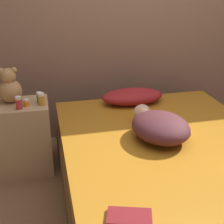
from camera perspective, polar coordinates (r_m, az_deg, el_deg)
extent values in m
plane|color=brown|center=(2.67, 9.71, -15.37)|extent=(12.00, 12.00, 0.00)
cube|color=#846656|center=(3.32, 2.66, 17.34)|extent=(8.00, 0.06, 2.60)
cube|color=brown|center=(2.58, 9.95, -12.75)|extent=(1.61, 2.02, 0.30)
cube|color=#B2721E|center=(2.43, 10.38, -7.78)|extent=(1.57, 1.98, 0.22)
cube|color=tan|center=(2.92, -15.97, -4.55)|extent=(0.49, 0.38, 0.66)
ellipsoid|color=maroon|center=(3.02, 3.77, 2.88)|extent=(0.60, 0.31, 0.14)
ellipsoid|color=#4C2328|center=(2.39, 8.88, -2.74)|extent=(0.49, 0.55, 0.19)
sphere|color=#DBAD8E|center=(2.64, 5.55, -0.24)|extent=(0.16, 0.16, 0.16)
cylinder|color=#DBAD8E|center=(2.53, 12.28, -3.08)|extent=(0.09, 0.23, 0.06)
sphere|color=tan|center=(2.81, -18.11, 3.69)|extent=(0.20, 0.20, 0.20)
sphere|color=tan|center=(2.77, -18.46, 6.30)|extent=(0.13, 0.13, 0.13)
sphere|color=tan|center=(2.77, -19.65, 7.09)|extent=(0.05, 0.05, 0.05)
sphere|color=tan|center=(2.76, -17.51, 7.31)|extent=(0.05, 0.05, 0.05)
cylinder|color=gold|center=(2.69, -12.74, 2.08)|extent=(0.06, 0.06, 0.08)
cylinder|color=white|center=(2.68, -12.84, 3.14)|extent=(0.05, 0.05, 0.02)
cylinder|color=orange|center=(2.71, -15.40, 1.54)|extent=(0.05, 0.05, 0.05)
cylinder|color=white|center=(2.70, -15.46, 2.13)|extent=(0.05, 0.05, 0.01)
cylinder|color=#B72D2D|center=(2.67, -16.68, 1.42)|extent=(0.05, 0.05, 0.08)
cylinder|color=white|center=(2.65, -16.81, 2.48)|extent=(0.05, 0.05, 0.02)
cylinder|color=#3D8E4C|center=(2.75, -13.10, 2.42)|extent=(0.05, 0.05, 0.07)
cylinder|color=white|center=(2.74, -13.19, 3.33)|extent=(0.05, 0.05, 0.02)
cube|color=maroon|center=(1.69, 3.21, -18.65)|extent=(0.26, 0.19, 0.02)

